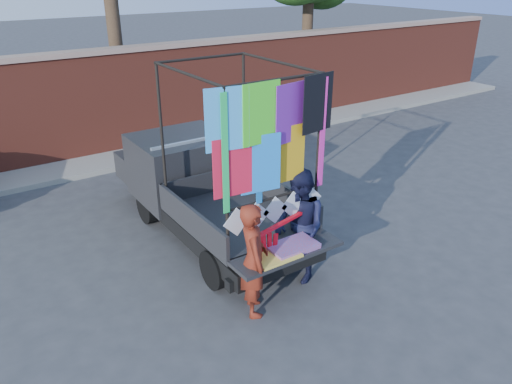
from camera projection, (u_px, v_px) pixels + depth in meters
ground at (260, 288)px, 7.46m from camera, size 90.00×90.00×0.00m
brick_wall at (99, 103)px, 12.19m from camera, size 30.00×0.45×2.61m
curb at (115, 160)px, 12.19m from camera, size 30.00×1.20×0.12m
pickup_truck at (195, 185)px, 9.02m from camera, size 1.97×4.95×3.12m
woman at (254, 260)px, 6.65m from camera, size 0.60×0.71×1.64m
man at (299, 226)px, 7.37m from camera, size 0.78×0.94×1.77m
streamer_bundle at (272, 241)px, 6.92m from camera, size 1.01×0.29×0.70m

